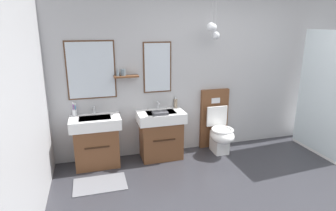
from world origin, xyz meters
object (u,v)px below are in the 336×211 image
at_px(vanity_sink_right, 161,133).
at_px(folded_hand_towel, 160,113).
at_px(shower_tray, 328,126).
at_px(toilet, 218,129).
at_px(vanity_sink_left, 97,140).
at_px(toothbrush_cup, 74,112).
at_px(soap_dispenser, 176,103).

height_order(vanity_sink_right, folded_hand_towel, folded_hand_towel).
distance_m(folded_hand_towel, shower_tray, 2.79).
bearing_deg(shower_tray, toilet, 164.42).
height_order(vanity_sink_left, toothbrush_cup, toothbrush_cup).
xyz_separation_m(folded_hand_towel, shower_tray, (2.75, -0.37, -0.34)).
relative_size(toilet, soap_dispenser, 5.78).
relative_size(vanity_sink_left, folded_hand_towel, 3.40).
height_order(toilet, folded_hand_towel, toilet).
xyz_separation_m(vanity_sink_left, vanity_sink_right, (0.97, 0.00, 0.00)).
xyz_separation_m(vanity_sink_right, shower_tray, (2.71, -0.50, 0.03)).
bearing_deg(shower_tray, toothbrush_cup, 170.72).
xyz_separation_m(vanity_sink_right, toilet, (0.97, -0.01, -0.02)).
relative_size(vanity_sink_left, soap_dispenser, 4.32).
bearing_deg(shower_tray, folded_hand_towel, 172.36).
xyz_separation_m(toilet, shower_tray, (1.74, -0.49, 0.05)).
bearing_deg(toilet, toothbrush_cup, 175.84).
distance_m(toothbrush_cup, soap_dispenser, 1.54).
bearing_deg(soap_dispenser, vanity_sink_right, -150.94).
height_order(vanity_sink_left, folded_hand_towel, folded_hand_towel).
relative_size(toilet, shower_tray, 0.51).
bearing_deg(soap_dispenser, folded_hand_towel, -138.64).
height_order(vanity_sink_right, toothbrush_cup, toothbrush_cup).
bearing_deg(vanity_sink_right, toilet, -0.68).
xyz_separation_m(soap_dispenser, folded_hand_towel, (-0.33, -0.29, -0.05)).
bearing_deg(toilet, soap_dispenser, 165.87).
relative_size(toothbrush_cup, folded_hand_towel, 0.94).
relative_size(vanity_sink_left, toilet, 0.75).
distance_m(vanity_sink_left, toothbrush_cup, 0.52).
height_order(toilet, soap_dispenser, toilet).
xyz_separation_m(vanity_sink_left, soap_dispenser, (1.26, 0.16, 0.43)).
distance_m(vanity_sink_left, folded_hand_towel, 1.01).
relative_size(toilet, folded_hand_towel, 4.55).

